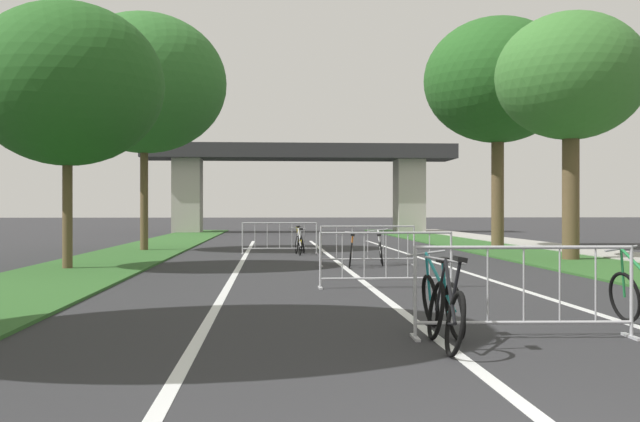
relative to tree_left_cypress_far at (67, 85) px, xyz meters
name	(u,v)px	position (x,y,z in m)	size (l,w,h in m)	color
grass_verge_left	(138,252)	(0.39, 7.63, -4.47)	(3.05, 56.14, 0.05)	#2D5B26
grass_verge_right	(505,251)	(13.18, 7.63, -4.47)	(3.05, 56.14, 0.05)	#2D5B26
sidewalk_path_right	(577,250)	(15.80, 7.63, -4.45)	(2.17, 56.14, 0.08)	#9E9B93
lane_stripe_center	(343,266)	(6.79, 0.90, -4.49)	(0.14, 32.48, 0.01)	silver
lane_stripe_right_lane	(445,265)	(9.47, 0.90, -4.49)	(0.14, 32.48, 0.01)	silver
lane_stripe_left_lane	(239,266)	(4.11, 0.90, -4.49)	(0.14, 32.48, 0.01)	silver
overpass_bridge	(299,168)	(6.79, 31.06, -0.27)	(20.23, 3.84, 5.73)	#2D2D30
tree_left_cypress_far	(67,85)	(0.00, 0.00, 0.00)	(4.64, 4.64, 6.47)	brown
tree_left_maple_mid	(144,84)	(0.44, 8.52, 1.45)	(5.82, 5.82, 8.42)	brown
tree_right_pine_far	(571,78)	(13.49, 2.49, 0.76)	(4.28, 4.28, 7.11)	brown
tree_right_pine_near	(498,81)	(13.50, 9.55, 1.86)	(5.57, 5.57, 8.75)	brown
crowd_barrier_nearest	(524,292)	(7.77, -10.34, -3.97)	(2.54, 0.54, 1.05)	#ADADB2
crowd_barrier_second	(386,260)	(7.06, -4.71, -3.97)	(2.52, 0.45, 1.05)	#ADADB2
crowd_barrier_third	(368,246)	(7.44, 0.93, -3.97)	(2.54, 0.57, 1.05)	#ADADB2
crowd_barrier_fourth	(280,238)	(5.21, 6.56, -3.97)	(2.52, 0.44, 1.05)	#ADADB2
bicycle_orange_0	(351,253)	(6.96, 0.55, -4.13)	(0.47, 1.65, 0.91)	black
bicycle_black_1	(446,313)	(6.75, -10.90, -4.12)	(0.45, 1.66, 0.98)	black
bicycle_white_2	(381,251)	(7.84, 1.37, -4.13)	(0.54, 1.59, 0.95)	black
bicycle_yellow_3	(301,242)	(5.93, 7.10, -4.13)	(0.55, 1.62, 0.93)	black
bicycle_silver_4	(299,244)	(5.83, 6.05, -4.14)	(0.47, 1.56, 0.88)	black
bicycle_teal_6	(442,303)	(6.92, -9.95, -4.13)	(0.49, 1.70, 0.96)	black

